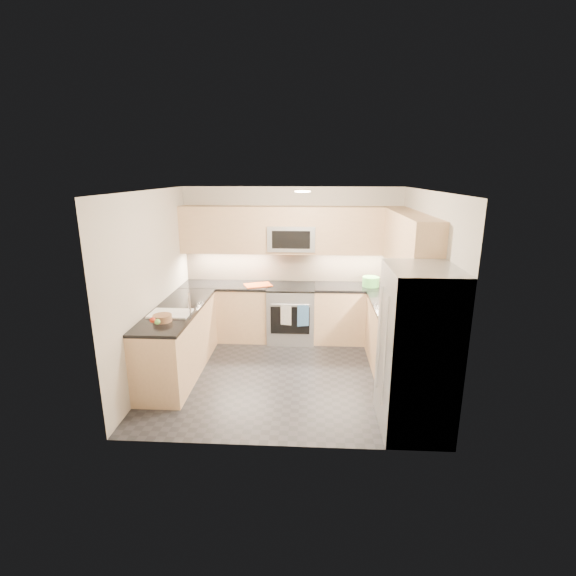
# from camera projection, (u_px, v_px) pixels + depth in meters

# --- Properties ---
(floor) EXTENTS (3.60, 3.20, 0.00)m
(floor) POSITION_uv_depth(u_px,v_px,m) (287.00, 374.00, 5.83)
(floor) COLOR #232428
(floor) RESTS_ON ground
(ceiling) EXTENTS (3.60, 3.20, 0.02)m
(ceiling) POSITION_uv_depth(u_px,v_px,m) (286.00, 191.00, 5.16)
(ceiling) COLOR beige
(ceiling) RESTS_ON wall_back
(wall_back) EXTENTS (3.60, 0.02, 2.50)m
(wall_back) POSITION_uv_depth(u_px,v_px,m) (292.00, 263.00, 7.03)
(wall_back) COLOR #BBB2A3
(wall_back) RESTS_ON floor
(wall_front) EXTENTS (3.60, 0.02, 2.50)m
(wall_front) POSITION_uv_depth(u_px,v_px,m) (277.00, 332.00, 3.95)
(wall_front) COLOR #BBB2A3
(wall_front) RESTS_ON floor
(wall_left) EXTENTS (0.02, 3.20, 2.50)m
(wall_left) POSITION_uv_depth(u_px,v_px,m) (153.00, 286.00, 5.59)
(wall_left) COLOR #BBB2A3
(wall_left) RESTS_ON floor
(wall_right) EXTENTS (0.02, 3.20, 2.50)m
(wall_right) POSITION_uv_depth(u_px,v_px,m) (425.00, 290.00, 5.40)
(wall_right) COLOR #BBB2A3
(wall_right) RESTS_ON floor
(base_cab_back_left) EXTENTS (1.42, 0.60, 0.90)m
(base_cab_back_left) POSITION_uv_depth(u_px,v_px,m) (227.00, 312.00, 7.01)
(base_cab_back_left) COLOR #D9AF83
(base_cab_back_left) RESTS_ON floor
(base_cab_back_right) EXTENTS (1.42, 0.60, 0.90)m
(base_cab_back_right) POSITION_uv_depth(u_px,v_px,m) (357.00, 314.00, 6.90)
(base_cab_back_right) COLOR #D9AF83
(base_cab_back_right) RESTS_ON floor
(base_cab_right) EXTENTS (0.60, 1.70, 0.90)m
(base_cab_right) POSITION_uv_depth(u_px,v_px,m) (395.00, 342.00, 5.77)
(base_cab_right) COLOR #D9AF83
(base_cab_right) RESTS_ON floor
(base_cab_peninsula) EXTENTS (0.60, 2.00, 0.90)m
(base_cab_peninsula) POSITION_uv_depth(u_px,v_px,m) (179.00, 342.00, 5.79)
(base_cab_peninsula) COLOR #D9AF83
(base_cab_peninsula) RESTS_ON floor
(countertop_back_left) EXTENTS (1.42, 0.63, 0.04)m
(countertop_back_left) POSITION_uv_depth(u_px,v_px,m) (225.00, 285.00, 6.89)
(countertop_back_left) COLOR black
(countertop_back_left) RESTS_ON base_cab_back_left
(countertop_back_right) EXTENTS (1.42, 0.63, 0.04)m
(countertop_back_right) POSITION_uv_depth(u_px,v_px,m) (358.00, 287.00, 6.77)
(countertop_back_right) COLOR black
(countertop_back_right) RESTS_ON base_cab_back_right
(countertop_right) EXTENTS (0.63, 1.70, 0.04)m
(countertop_right) POSITION_uv_depth(u_px,v_px,m) (398.00, 310.00, 5.64)
(countertop_right) COLOR black
(countertop_right) RESTS_ON base_cab_right
(countertop_peninsula) EXTENTS (0.63, 2.00, 0.04)m
(countertop_peninsula) POSITION_uv_depth(u_px,v_px,m) (177.00, 310.00, 5.66)
(countertop_peninsula) COLOR black
(countertop_peninsula) RESTS_ON base_cab_peninsula
(upper_cab_back) EXTENTS (3.60, 0.35, 0.75)m
(upper_cab_back) POSITION_uv_depth(u_px,v_px,m) (292.00, 230.00, 6.71)
(upper_cab_back) COLOR #D9AF83
(upper_cab_back) RESTS_ON wall_back
(upper_cab_right) EXTENTS (0.35, 1.95, 0.75)m
(upper_cab_right) POSITION_uv_depth(u_px,v_px,m) (410.00, 242.00, 5.52)
(upper_cab_right) COLOR #D9AF83
(upper_cab_right) RESTS_ON wall_right
(backsplash_back) EXTENTS (3.60, 0.01, 0.51)m
(backsplash_back) POSITION_uv_depth(u_px,v_px,m) (292.00, 266.00, 7.04)
(backsplash_back) COLOR tan
(backsplash_back) RESTS_ON wall_back
(backsplash_right) EXTENTS (0.01, 2.30, 0.51)m
(backsplash_right) POSITION_uv_depth(u_px,v_px,m) (416.00, 285.00, 5.84)
(backsplash_right) COLOR tan
(backsplash_right) RESTS_ON wall_right
(gas_range) EXTENTS (0.76, 0.65, 0.91)m
(gas_range) POSITION_uv_depth(u_px,v_px,m) (291.00, 313.00, 6.93)
(gas_range) COLOR #95979C
(gas_range) RESTS_ON floor
(range_cooktop) EXTENTS (0.76, 0.65, 0.03)m
(range_cooktop) POSITION_uv_depth(u_px,v_px,m) (291.00, 287.00, 6.81)
(range_cooktop) COLOR black
(range_cooktop) RESTS_ON gas_range
(oven_door_glass) EXTENTS (0.62, 0.02, 0.45)m
(oven_door_glass) POSITION_uv_depth(u_px,v_px,m) (290.00, 320.00, 6.62)
(oven_door_glass) COLOR black
(oven_door_glass) RESTS_ON gas_range
(oven_handle) EXTENTS (0.60, 0.02, 0.02)m
(oven_handle) POSITION_uv_depth(u_px,v_px,m) (290.00, 305.00, 6.52)
(oven_handle) COLOR #B2B5BA
(oven_handle) RESTS_ON gas_range
(microwave) EXTENTS (0.76, 0.40, 0.40)m
(microwave) POSITION_uv_depth(u_px,v_px,m) (292.00, 238.00, 6.72)
(microwave) COLOR #9DA1A5
(microwave) RESTS_ON upper_cab_back
(microwave_door) EXTENTS (0.60, 0.01, 0.28)m
(microwave_door) POSITION_uv_depth(u_px,v_px,m) (291.00, 240.00, 6.52)
(microwave_door) COLOR black
(microwave_door) RESTS_ON microwave
(refrigerator) EXTENTS (0.70, 0.90, 1.80)m
(refrigerator) POSITION_uv_depth(u_px,v_px,m) (417.00, 350.00, 4.40)
(refrigerator) COLOR #A0A4A8
(refrigerator) RESTS_ON floor
(fridge_handle_left) EXTENTS (0.02, 0.02, 1.20)m
(fridge_handle_left) POSITION_uv_depth(u_px,v_px,m) (385.00, 352.00, 4.23)
(fridge_handle_left) COLOR #B2B5BA
(fridge_handle_left) RESTS_ON refrigerator
(fridge_handle_right) EXTENTS (0.02, 0.02, 1.20)m
(fridge_handle_right) POSITION_uv_depth(u_px,v_px,m) (379.00, 339.00, 4.58)
(fridge_handle_right) COLOR #B2B5BA
(fridge_handle_right) RESTS_ON refrigerator
(sink_basin) EXTENTS (0.52, 0.38, 0.16)m
(sink_basin) POSITION_uv_depth(u_px,v_px,m) (171.00, 318.00, 5.43)
(sink_basin) COLOR white
(sink_basin) RESTS_ON base_cab_peninsula
(faucet) EXTENTS (0.03, 0.03, 0.28)m
(faucet) POSITION_uv_depth(u_px,v_px,m) (189.00, 304.00, 5.36)
(faucet) COLOR silver
(faucet) RESTS_ON countertop_peninsula
(utensil_bowl) EXTENTS (0.27, 0.27, 0.16)m
(utensil_bowl) POSITION_uv_depth(u_px,v_px,m) (371.00, 282.00, 6.73)
(utensil_bowl) COLOR green
(utensil_bowl) RESTS_ON countertop_back_right
(cutting_board) EXTENTS (0.50, 0.43, 0.01)m
(cutting_board) POSITION_uv_depth(u_px,v_px,m) (258.00, 285.00, 6.80)
(cutting_board) COLOR #CB4513
(cutting_board) RESTS_ON countertop_back_left
(fruit_basket) EXTENTS (0.30, 0.30, 0.08)m
(fruit_basket) POSITION_uv_depth(u_px,v_px,m) (162.00, 318.00, 5.14)
(fruit_basket) COLOR #8C6141
(fruit_basket) RESTS_ON countertop_peninsula
(fruit_apple) EXTENTS (0.07, 0.07, 0.07)m
(fruit_apple) POSITION_uv_depth(u_px,v_px,m) (153.00, 320.00, 4.86)
(fruit_apple) COLOR red
(fruit_apple) RESTS_ON fruit_basket
(fruit_pear) EXTENTS (0.07, 0.07, 0.07)m
(fruit_pear) POSITION_uv_depth(u_px,v_px,m) (157.00, 322.00, 4.80)
(fruit_pear) COLOR #62B74E
(fruit_pear) RESTS_ON fruit_basket
(dish_towel_check) EXTENTS (0.17, 0.05, 0.32)m
(dish_towel_check) POSITION_uv_depth(u_px,v_px,m) (286.00, 315.00, 6.55)
(dish_towel_check) COLOR silver
(dish_towel_check) RESTS_ON oven_handle
(dish_towel_blue) EXTENTS (0.18, 0.06, 0.35)m
(dish_towel_blue) POSITION_uv_depth(u_px,v_px,m) (303.00, 316.00, 6.54)
(dish_towel_blue) COLOR #335D8D
(dish_towel_blue) RESTS_ON oven_handle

